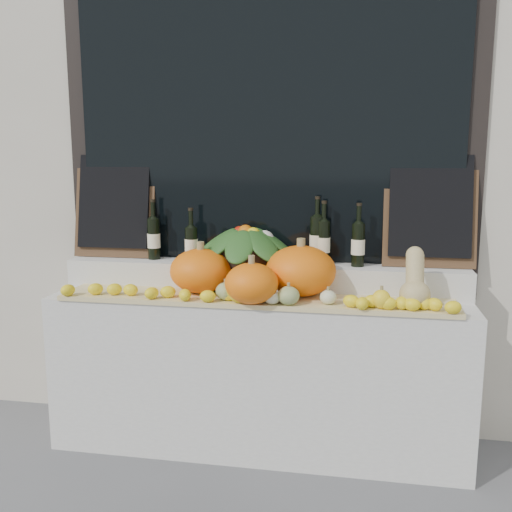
% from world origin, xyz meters
% --- Properties ---
extents(storefront_facade, '(7.00, 0.94, 4.50)m').
position_xyz_m(storefront_facade, '(0.00, 2.25, 2.25)').
color(storefront_facade, beige).
rests_on(storefront_facade, ground).
extents(display_sill, '(2.30, 0.55, 0.88)m').
position_xyz_m(display_sill, '(0.00, 1.52, 0.44)').
color(display_sill, silver).
rests_on(display_sill, ground).
extents(rear_tier, '(2.30, 0.25, 0.16)m').
position_xyz_m(rear_tier, '(0.00, 1.68, 0.96)').
color(rear_tier, silver).
rests_on(rear_tier, display_sill).
extents(straw_bedding, '(2.10, 0.32, 0.02)m').
position_xyz_m(straw_bedding, '(0.00, 1.40, 0.89)').
color(straw_bedding, tan).
rests_on(straw_bedding, display_sill).
extents(pumpkin_left, '(0.37, 0.37, 0.24)m').
position_xyz_m(pumpkin_left, '(-0.31, 1.46, 1.03)').
color(pumpkin_left, orange).
rests_on(pumpkin_left, straw_bedding).
extents(pumpkin_right, '(0.43, 0.43, 0.27)m').
position_xyz_m(pumpkin_right, '(0.24, 1.49, 1.04)').
color(pumpkin_right, orange).
rests_on(pumpkin_right, straw_bedding).
extents(pumpkin_center, '(0.35, 0.35, 0.21)m').
position_xyz_m(pumpkin_center, '(0.01, 1.28, 1.01)').
color(pumpkin_center, orange).
rests_on(pumpkin_center, straw_bedding).
extents(butternut_squash, '(0.15, 0.21, 0.29)m').
position_xyz_m(butternut_squash, '(0.82, 1.37, 1.03)').
color(butternut_squash, tan).
rests_on(butternut_squash, straw_bedding).
extents(decorative_gourds, '(0.89, 0.16, 0.17)m').
position_xyz_m(decorative_gourds, '(0.11, 1.29, 0.96)').
color(decorative_gourds, '#3D6C20').
rests_on(decorative_gourds, straw_bedding).
extents(lemon_heap, '(2.20, 0.16, 0.06)m').
position_xyz_m(lemon_heap, '(0.00, 1.29, 0.94)').
color(lemon_heap, yellow).
rests_on(lemon_heap, straw_bedding).
extents(produce_bowl, '(0.61, 0.61, 0.23)m').
position_xyz_m(produce_bowl, '(-0.10, 1.66, 1.15)').
color(produce_bowl, black).
rests_on(produce_bowl, rear_tier).
extents(wine_bottle_far_left, '(0.08, 0.08, 0.36)m').
position_xyz_m(wine_bottle_far_left, '(-0.66, 1.69, 1.17)').
color(wine_bottle_far_left, black).
rests_on(wine_bottle_far_left, rear_tier).
extents(wine_bottle_near_left, '(0.08, 0.08, 0.31)m').
position_xyz_m(wine_bottle_near_left, '(-0.42, 1.65, 1.14)').
color(wine_bottle_near_left, black).
rests_on(wine_bottle_near_left, rear_tier).
extents(wine_bottle_tall, '(0.08, 0.08, 0.38)m').
position_xyz_m(wine_bottle_tall, '(0.31, 1.70, 1.18)').
color(wine_bottle_tall, black).
rests_on(wine_bottle_tall, rear_tier).
extents(wine_bottle_near_right, '(0.08, 0.08, 0.36)m').
position_xyz_m(wine_bottle_near_right, '(0.34, 1.68, 1.17)').
color(wine_bottle_near_right, black).
rests_on(wine_bottle_near_right, rear_tier).
extents(wine_bottle_far_right, '(0.08, 0.08, 0.35)m').
position_xyz_m(wine_bottle_far_right, '(0.54, 1.67, 1.16)').
color(wine_bottle_far_right, black).
rests_on(wine_bottle_far_right, rear_tier).
extents(chalkboard_left, '(0.50, 0.14, 0.61)m').
position_xyz_m(chalkboard_left, '(-0.92, 1.74, 1.36)').
color(chalkboard_left, '#4C331E').
rests_on(chalkboard_left, rear_tier).
extents(chalkboard_right, '(0.50, 0.14, 0.61)m').
position_xyz_m(chalkboard_right, '(0.92, 1.74, 1.36)').
color(chalkboard_right, '#4C331E').
rests_on(chalkboard_right, rear_tier).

